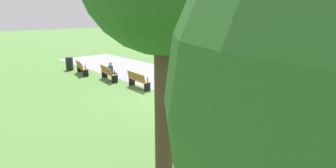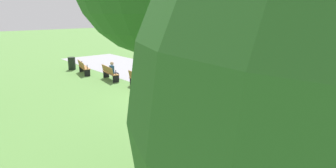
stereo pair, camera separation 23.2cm
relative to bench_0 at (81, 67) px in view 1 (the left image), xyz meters
name	(u,v)px [view 1 (the left image)]	position (x,y,z in m)	size (l,w,h in m)	color
ground_plane	(174,98)	(8.31, 0.95, -0.47)	(120.00, 120.00, 0.00)	#54843D
path_paving	(210,89)	(8.31, 3.64, -0.47)	(31.50, 4.98, 0.01)	#939399
bench_0	(81,67)	(0.00, 0.00, 0.00)	(1.81, 0.83, 0.89)	#996633
bench_1	(108,73)	(2.75, 0.49, 0.00)	(1.80, 0.71, 0.89)	#996633
bench_2	(138,80)	(5.52, 0.78, 0.00)	(1.78, 0.59, 0.89)	#996633
bench_3	(173,89)	(8.31, 0.88, 0.00)	(1.75, 0.47, 0.89)	#996633
bench_4	(216,103)	(11.10, 0.78, 0.00)	(1.78, 0.59, 0.89)	#996633
bench_5	(275,124)	(13.87, 0.49, 0.00)	(1.80, 0.71, 0.89)	#996633
person_seated	(112,71)	(3.06, 0.59, 0.16)	(0.38, 0.55, 1.20)	navy
trash_bin	(69,64)	(-1.99, 0.01, -0.01)	(0.52, 0.52, 0.92)	black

